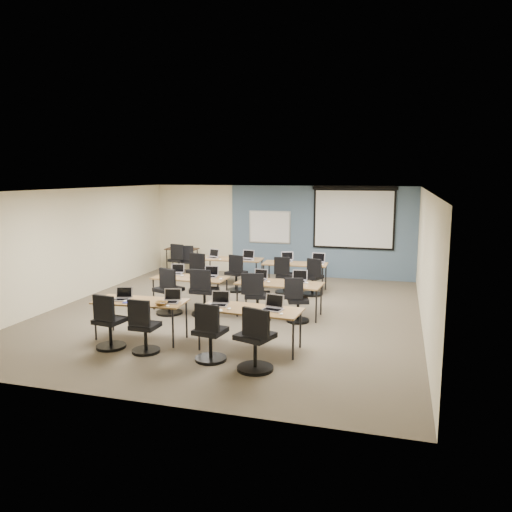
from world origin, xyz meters
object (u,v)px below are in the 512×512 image
(task_chair_6, at_px, (256,301))
(task_chair_0, at_px, (109,326))
(training_table_front_left, at_px, (141,303))
(laptop_10, at_px, (287,259))
(training_table_back_left, at_px, (232,260))
(laptop_6, at_px, (260,277))
(training_table_front_right, at_px, (250,311))
(laptop_2, at_px, (219,302))
(task_chair_1, at_px, (144,331))
(utility_table, at_px, (182,251))
(task_chair_3, at_px, (255,344))
(task_chair_8, at_px, (199,275))
(training_table_mid_left, at_px, (190,279))
(laptop_1, at_px, (171,299))
(training_table_mid_right, at_px, (279,285))
(laptop_11, at_px, (318,261))
(laptop_5, at_px, (210,274))
(laptop_9, at_px, (248,257))
(laptop_8, at_px, (213,256))
(task_chair_7, at_px, (297,304))
(whiteboard, at_px, (270,227))
(task_chair_9, at_px, (236,276))
(spare_chair_b, at_px, (179,263))
(training_table_back_right, at_px, (295,265))
(task_chair_10, at_px, (284,278))
(laptop_3, at_px, (273,306))
(task_chair_11, at_px, (313,280))
(laptop_4, at_px, (176,271))
(laptop_0, at_px, (122,297))
(spare_chair_a, at_px, (189,264))
(task_chair_2, at_px, (210,337))
(task_chair_5, at_px, (204,296))
(task_chair_4, at_px, (169,295))

(task_chair_6, bearing_deg, task_chair_0, -141.79)
(training_table_front_left, bearing_deg, laptop_10, 68.01)
(training_table_back_left, xyz_separation_m, laptop_6, (1.50, -2.52, 0.11))
(training_table_front_right, height_order, laptop_2, laptop_2)
(task_chair_1, relative_size, utility_table, 1.00)
(task_chair_3, relative_size, task_chair_8, 1.02)
(training_table_mid_left, distance_m, laptop_1, 2.23)
(training_table_mid_right, height_order, laptop_11, laptop_11)
(laptop_1, xyz_separation_m, laptop_5, (-0.15, 2.34, 0.00))
(training_table_mid_right, xyz_separation_m, laptop_9, (-1.52, 2.61, 0.11))
(task_chair_1, height_order, utility_table, task_chair_1)
(training_table_mid_right, xyz_separation_m, task_chair_8, (-2.56, 1.64, -0.26))
(laptop_8, bearing_deg, task_chair_0, -70.44)
(task_chair_7, bearing_deg, task_chair_8, 129.14)
(training_table_mid_right, bearing_deg, training_table_mid_left, -176.50)
(whiteboard, xyz_separation_m, task_chair_9, (-0.26, -2.47, -1.04))
(spare_chair_b, bearing_deg, training_table_mid_right, -27.02)
(training_table_back_right, bearing_deg, task_chair_10, -116.94)
(training_table_front_left, distance_m, task_chair_7, 3.17)
(training_table_front_right, relative_size, laptop_3, 5.30)
(task_chair_11, bearing_deg, laptop_4, -128.91)
(training_table_front_right, bearing_deg, laptop_10, 99.14)
(training_table_mid_right, bearing_deg, laptop_0, -134.23)
(training_table_front_right, relative_size, spare_chair_a, 1.84)
(spare_chair_b, bearing_deg, training_table_back_right, 1.29)
(laptop_8, relative_size, utility_table, 0.32)
(spare_chair_b, bearing_deg, task_chair_2, -48.62)
(laptop_2, relative_size, spare_chair_a, 0.33)
(task_chair_8, bearing_deg, training_table_mid_right, -18.63)
(training_table_back_left, bearing_deg, task_chair_5, -85.80)
(laptop_3, distance_m, task_chair_5, 2.63)
(laptop_6, bearing_deg, laptop_9, 116.41)
(laptop_3, bearing_deg, task_chair_0, -154.82)
(training_table_back_left, relative_size, laptop_10, 5.14)
(task_chair_2, height_order, laptop_10, task_chair_2)
(task_chair_4, xyz_separation_m, spare_chair_a, (-1.18, 3.81, -0.04))
(training_table_back_right, bearing_deg, laptop_4, -139.82)
(task_chair_7, distance_m, task_chair_10, 2.52)
(task_chair_5, height_order, laptop_10, task_chair_5)
(laptop_3, relative_size, laptop_11, 0.97)
(laptop_5, bearing_deg, training_table_front_right, -62.98)
(whiteboard, relative_size, spare_chair_a, 1.32)
(task_chair_6, height_order, task_chair_7, task_chair_6)
(task_chair_5, bearing_deg, laptop_11, 58.41)
(training_table_mid_right, height_order, task_chair_6, task_chair_6)
(task_chair_8, relative_size, task_chair_9, 1.05)
(task_chair_7, relative_size, task_chair_10, 0.99)
(task_chair_7, relative_size, laptop_11, 2.76)
(training_table_back_left, xyz_separation_m, laptop_9, (0.46, -0.05, 0.11))
(training_table_back_right, xyz_separation_m, laptop_11, (0.57, 0.18, 0.11))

